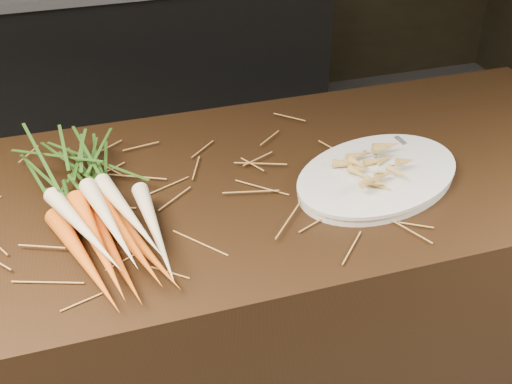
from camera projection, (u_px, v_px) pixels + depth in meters
main_counter at (123, 361)px, 1.52m from camera, size 2.40×0.70×0.90m
back_counter at (134, 60)px, 3.10m from camera, size 1.82×0.62×0.84m
straw_bedding at (96, 204)px, 1.27m from camera, size 1.40×0.60×0.02m
root_veg_bunch at (85, 195)px, 1.22m from camera, size 0.29×0.58×0.10m
serving_platter at (377, 178)px, 1.34m from camera, size 0.45×0.38×0.02m
roasted_veg_heap at (379, 165)px, 1.32m from camera, size 0.23×0.20×0.04m
serving_fork at (426, 155)px, 1.40m from camera, size 0.03×0.15×0.00m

